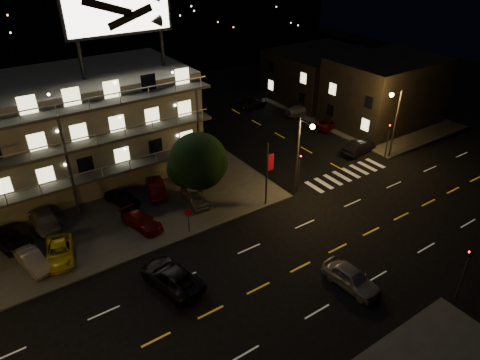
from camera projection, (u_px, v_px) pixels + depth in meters
ground at (280, 277)px, 31.79m from camera, size 140.00×140.00×0.00m
curb_nw at (24, 210)px, 39.26m from camera, size 44.00×24.00×0.15m
curb_ne at (357, 112)px, 60.58m from camera, size 16.00×24.00×0.15m
motel at (48, 133)px, 41.34m from camera, size 28.00×13.80×18.10m
side_bldg_front at (384, 91)px, 55.61m from camera, size 14.06×10.00×8.50m
side_bldg_back at (320, 75)px, 64.56m from camera, size 14.06×12.00×7.00m
hill_backdrop at (1, 4)px, 72.24m from camera, size 120.00×25.00×24.00m
streetlight_nc at (301, 150)px, 39.07m from camera, size 0.44×1.92×8.00m
streetlight_ne at (395, 117)px, 45.94m from camera, size 1.92×0.44×8.00m
signal_nw at (299, 169)px, 40.92m from camera, size 0.20×0.27×4.60m
signal_sw at (465, 270)px, 28.78m from camera, size 0.20×0.27×4.60m
signal_ne at (388, 137)px, 47.22m from camera, size 0.27×0.20×4.60m
banner_north at (267, 173)px, 38.52m from camera, size 0.83×0.16×6.40m
stop_sign at (188, 217)px, 35.60m from camera, size 0.91×0.11×2.61m
tree at (198, 163)px, 38.44m from camera, size 5.47×5.27×6.89m
lot_car_1 at (33, 261)px, 32.22m from camera, size 2.23×4.09×1.28m
lot_car_2 at (60, 252)px, 33.12m from camera, size 3.07×4.81×1.23m
lot_car_3 at (141, 221)px, 36.69m from camera, size 2.86×4.63×1.25m
lot_car_4 at (195, 196)px, 39.91m from camera, size 2.00×4.16×1.37m
lot_car_6 at (7, 238)px, 34.60m from camera, size 3.78×5.04×1.27m
lot_car_7 at (43, 216)px, 37.02m from camera, size 2.32×5.30×1.51m
lot_car_8 at (121, 197)px, 39.82m from camera, size 2.65×4.23×1.34m
lot_car_9 at (156, 187)px, 41.43m from camera, size 2.52×4.49×1.40m
side_car_0 at (359, 147)px, 49.25m from camera, size 4.81×2.18×1.53m
side_car_1 at (329, 123)px, 55.70m from camera, size 4.83×2.96×1.25m
side_car_2 at (301, 110)px, 59.48m from camera, size 4.85×2.46×1.35m
side_car_3 at (252, 102)px, 62.13m from camera, size 4.37×1.99×1.45m
road_car_east at (351, 278)px, 30.66m from camera, size 2.17×4.62×1.53m
road_car_west at (171, 277)px, 30.77m from camera, size 3.60×5.82×1.50m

